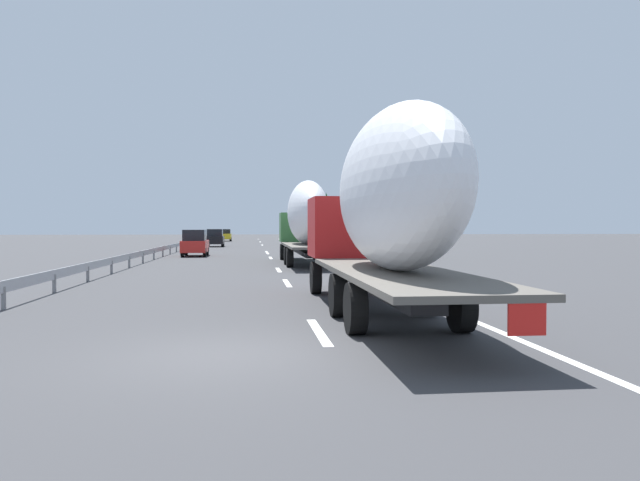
% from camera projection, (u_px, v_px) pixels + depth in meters
% --- Properties ---
extents(ground_plane, '(260.00, 260.00, 0.00)m').
position_uv_depth(ground_plane, '(246.00, 253.00, 49.91)').
color(ground_plane, '#38383A').
extents(lane_stripe_0, '(3.20, 0.20, 0.01)m').
position_uv_depth(lane_stripe_0, '(319.00, 331.00, 12.37)').
color(lane_stripe_0, white).
rests_on(lane_stripe_0, ground_plane).
extents(lane_stripe_1, '(3.20, 0.20, 0.01)m').
position_uv_depth(lane_stripe_1, '(287.00, 283.00, 23.12)').
color(lane_stripe_1, white).
rests_on(lane_stripe_1, ground_plane).
extents(lane_stripe_2, '(3.20, 0.20, 0.01)m').
position_uv_depth(lane_stripe_2, '(278.00, 270.00, 30.23)').
color(lane_stripe_2, white).
rests_on(lane_stripe_2, ground_plane).
extents(lane_stripe_3, '(3.20, 0.20, 0.01)m').
position_uv_depth(lane_stripe_3, '(271.00, 258.00, 42.06)').
color(lane_stripe_3, white).
rests_on(lane_stripe_3, ground_plane).
extents(lane_stripe_4, '(3.20, 0.20, 0.01)m').
position_uv_depth(lane_stripe_4, '(268.00, 253.00, 49.55)').
color(lane_stripe_4, white).
rests_on(lane_stripe_4, ground_plane).
extents(lane_stripe_5, '(3.20, 0.20, 0.01)m').
position_uv_depth(lane_stripe_5, '(267.00, 252.00, 52.41)').
color(lane_stripe_5, white).
rests_on(lane_stripe_5, ground_plane).
extents(lane_stripe_6, '(3.20, 0.20, 0.01)m').
position_uv_depth(lane_stripe_6, '(262.00, 245.00, 72.36)').
color(lane_stripe_6, white).
rests_on(lane_stripe_6, ground_plane).
extents(lane_stripe_7, '(3.20, 0.20, 0.01)m').
position_uv_depth(lane_stripe_7, '(260.00, 242.00, 87.19)').
color(lane_stripe_7, white).
rests_on(lane_stripe_7, ground_plane).
extents(lane_stripe_8, '(3.20, 0.20, 0.01)m').
position_uv_depth(lane_stripe_8, '(260.00, 242.00, 88.76)').
color(lane_stripe_8, white).
rests_on(lane_stripe_8, ground_plane).
extents(lane_stripe_9, '(3.20, 0.20, 0.01)m').
position_uv_depth(lane_stripe_9, '(258.00, 239.00, 109.10)').
color(lane_stripe_9, white).
rests_on(lane_stripe_9, ground_plane).
extents(edge_line_right, '(110.00, 0.20, 0.01)m').
position_uv_depth(edge_line_right, '(306.00, 250.00, 55.50)').
color(edge_line_right, white).
rests_on(edge_line_right, ground_plane).
extents(truck_lead, '(14.17, 2.55, 4.77)m').
position_uv_depth(truck_lead, '(306.00, 218.00, 34.85)').
color(truck_lead, '#387038').
rests_on(truck_lead, ground_plane).
extents(truck_trailing, '(13.87, 2.55, 4.78)m').
position_uv_depth(truck_trailing, '(385.00, 205.00, 14.30)').
color(truck_trailing, '#B21919').
rests_on(truck_trailing, ground_plane).
extents(car_red_compact, '(4.11, 1.80, 1.97)m').
position_uv_depth(car_red_compact, '(195.00, 243.00, 44.54)').
color(car_red_compact, red).
rests_on(car_red_compact, ground_plane).
extents(car_black_suv, '(4.13, 1.86, 1.94)m').
position_uv_depth(car_black_suv, '(215.00, 238.00, 66.36)').
color(car_black_suv, black).
rests_on(car_black_suv, ground_plane).
extents(car_yellow_coupe, '(4.68, 1.83, 1.85)m').
position_uv_depth(car_yellow_coupe, '(225.00, 235.00, 92.98)').
color(car_yellow_coupe, gold).
rests_on(car_yellow_coupe, ground_plane).
extents(road_sign, '(0.10, 0.90, 3.28)m').
position_uv_depth(road_sign, '(325.00, 226.00, 51.00)').
color(road_sign, gray).
rests_on(road_sign, ground_plane).
extents(tree_0, '(3.21, 3.21, 6.76)m').
position_uv_depth(tree_0, '(344.00, 210.00, 70.32)').
color(tree_0, '#472D19').
rests_on(tree_0, ground_plane).
extents(tree_1, '(3.50, 3.50, 6.36)m').
position_uv_depth(tree_1, '(313.00, 216.00, 91.52)').
color(tree_1, '#472D19').
rests_on(tree_1, ground_plane).
extents(tree_2, '(3.22, 3.22, 6.60)m').
position_uv_depth(tree_2, '(346.00, 211.00, 75.11)').
color(tree_2, '#472D19').
rests_on(tree_2, ground_plane).
extents(tree_3, '(3.37, 3.37, 6.19)m').
position_uv_depth(tree_3, '(402.00, 204.00, 40.77)').
color(tree_3, '#472D19').
rests_on(tree_3, ground_plane).
extents(tree_4, '(2.86, 2.86, 6.91)m').
position_uv_depth(tree_4, '(326.00, 213.00, 82.15)').
color(tree_4, '#472D19').
rests_on(tree_4, ground_plane).
extents(tree_5, '(2.63, 2.63, 6.51)m').
position_uv_depth(tree_5, '(388.00, 207.00, 54.52)').
color(tree_5, '#472D19').
rests_on(tree_5, ground_plane).
extents(guardrail_median, '(94.00, 0.10, 0.76)m').
position_uv_depth(guardrail_median, '(176.00, 245.00, 52.18)').
color(guardrail_median, '#9EA0A5').
rests_on(guardrail_median, ground_plane).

